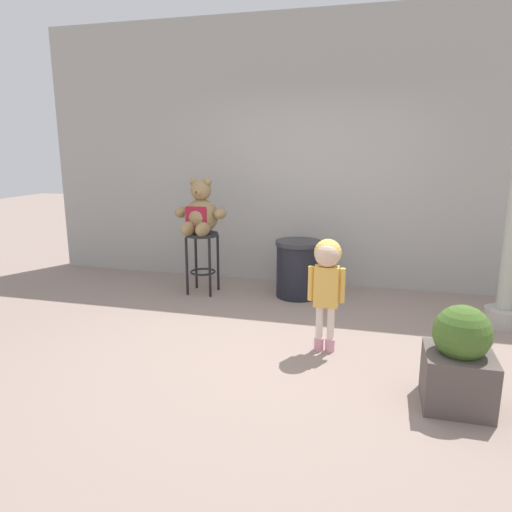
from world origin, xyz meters
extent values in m
plane|color=gray|center=(0.00, 0.00, 0.00)|extent=(24.00, 24.00, 0.00)
cube|color=#9F9D98|center=(0.00, 2.30, 1.66)|extent=(7.22, 0.30, 3.33)
cylinder|color=#232426|center=(-1.18, 1.41, 0.72)|extent=(0.39, 0.39, 0.04)
cylinder|color=black|center=(-1.32, 1.26, 0.35)|extent=(0.03, 0.03, 0.70)
cylinder|color=black|center=(-1.03, 1.26, 0.35)|extent=(0.03, 0.03, 0.70)
cylinder|color=black|center=(-1.32, 1.56, 0.35)|extent=(0.03, 0.03, 0.70)
cylinder|color=black|center=(-1.03, 1.56, 0.35)|extent=(0.03, 0.03, 0.70)
torus|color=black|center=(-1.18, 1.41, 0.26)|extent=(0.31, 0.31, 0.02)
sphere|color=olive|center=(-1.18, 1.41, 0.94)|extent=(0.40, 0.40, 0.40)
cube|color=maroon|center=(-1.18, 1.24, 0.95)|extent=(0.25, 0.03, 0.24)
sphere|color=olive|center=(-1.18, 1.41, 1.25)|extent=(0.24, 0.24, 0.24)
ellipsoid|color=#997249|center=(-1.18, 1.31, 1.23)|extent=(0.10, 0.08, 0.07)
sphere|color=black|center=(-1.18, 1.28, 1.24)|extent=(0.03, 0.03, 0.03)
sphere|color=olive|center=(-1.26, 1.41, 1.35)|extent=(0.10, 0.10, 0.10)
sphere|color=olive|center=(-1.09, 1.41, 1.35)|extent=(0.10, 0.10, 0.10)
ellipsoid|color=olive|center=(-1.42, 1.38, 0.98)|extent=(0.14, 0.23, 0.13)
ellipsoid|color=olive|center=(-0.93, 1.38, 0.98)|extent=(0.14, 0.23, 0.13)
ellipsoid|color=olive|center=(-1.27, 1.22, 0.82)|extent=(0.14, 0.34, 0.16)
ellipsoid|color=olive|center=(-1.09, 1.22, 0.82)|extent=(0.14, 0.34, 0.16)
cylinder|color=pink|center=(0.41, 0.08, 0.06)|extent=(0.08, 0.08, 0.11)
cylinder|color=beige|center=(0.41, 0.08, 0.26)|extent=(0.06, 0.06, 0.30)
cylinder|color=pink|center=(0.51, 0.08, 0.06)|extent=(0.08, 0.08, 0.11)
cylinder|color=beige|center=(0.51, 0.08, 0.26)|extent=(0.06, 0.06, 0.30)
cube|color=gold|center=(0.46, 0.08, 0.59)|extent=(0.20, 0.12, 0.35)
cylinder|color=gold|center=(0.33, 0.08, 0.60)|extent=(0.05, 0.05, 0.30)
cylinder|color=gold|center=(0.59, 0.08, 0.60)|extent=(0.05, 0.05, 0.30)
sphere|color=#D8B293|center=(0.46, 0.08, 0.86)|extent=(0.21, 0.21, 0.21)
sphere|color=#DFB851|center=(0.46, 0.10, 0.87)|extent=(0.23, 0.23, 0.23)
cylinder|color=black|center=(-0.03, 1.55, 0.31)|extent=(0.51, 0.51, 0.63)
cylinder|color=#2D2D33|center=(-0.03, 1.55, 0.65)|extent=(0.54, 0.54, 0.05)
cylinder|color=#AFA89F|center=(2.10, 1.11, 0.09)|extent=(0.35, 0.35, 0.18)
cube|color=#554A46|center=(1.44, -0.59, 0.19)|extent=(0.45, 0.45, 0.39)
sphere|color=#426326|center=(1.44, -0.59, 0.53)|extent=(0.38, 0.38, 0.38)
camera|label=1|loc=(0.86, -3.78, 1.73)|focal=32.99mm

